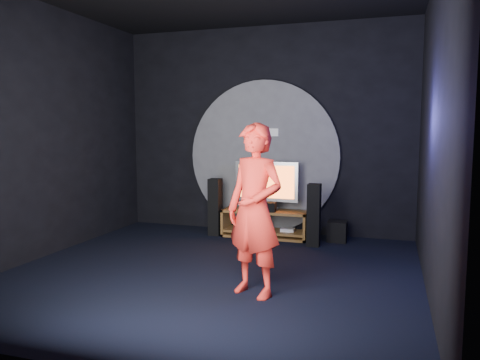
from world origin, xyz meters
name	(u,v)px	position (x,y,z in m)	size (l,w,h in m)	color
floor	(212,272)	(0.00, 0.00, 0.00)	(5.00, 5.00, 0.00)	black
back_wall	(264,131)	(0.00, 2.50, 1.75)	(5.00, 0.04, 3.50)	black
front_wall	(81,134)	(0.00, -2.50, 1.75)	(5.00, 0.04, 3.50)	black
left_wall	(41,131)	(-2.50, 0.00, 1.75)	(0.04, 5.00, 3.50)	black
right_wall	(434,132)	(2.50, 0.00, 1.75)	(0.04, 5.00, 3.50)	black
wall_disc_panel	(263,157)	(0.00, 2.44, 1.30)	(2.60, 0.11, 2.60)	#515156
media_console	(266,225)	(0.15, 2.05, 0.19)	(1.41, 0.45, 0.45)	brown
tv	(266,183)	(0.14, 2.12, 0.88)	(1.06, 0.22, 0.79)	#A4A4AB
center_speaker	(264,207)	(0.14, 1.94, 0.53)	(0.40, 0.15, 0.15)	black
remote	(245,210)	(-0.16, 1.93, 0.46)	(0.18, 0.05, 0.02)	black
tower_speaker_left	(215,207)	(-0.69, 1.94, 0.48)	(0.19, 0.21, 0.95)	black
tower_speaker_right	(314,215)	(1.00, 1.71, 0.48)	(0.19, 0.21, 0.95)	black
subwoofer	(337,231)	(1.31, 2.11, 0.16)	(0.29, 0.29, 0.32)	black
player	(255,210)	(0.72, -0.59, 0.92)	(0.67, 0.44, 1.85)	red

